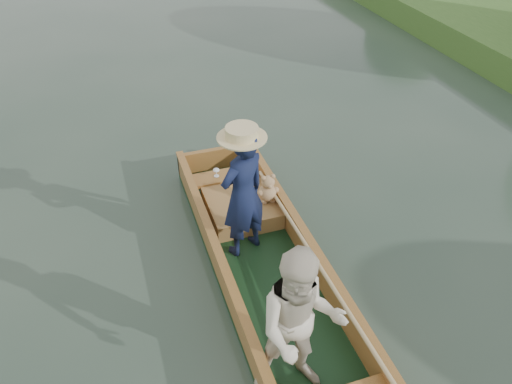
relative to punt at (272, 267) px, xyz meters
name	(u,v)px	position (x,y,z in m)	size (l,w,h in m)	color
ground	(273,291)	(0.08, 0.15, -0.55)	(120.00, 120.00, 0.00)	#283D30
punt	(272,267)	(0.00, 0.00, 0.00)	(1.21, 5.00, 1.70)	black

